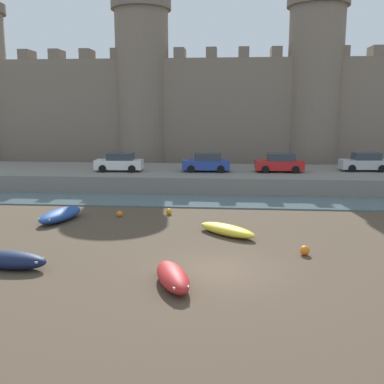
{
  "coord_description": "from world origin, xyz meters",
  "views": [
    {
      "loc": [
        0.43,
        -18.3,
        6.79
      ],
      "look_at": [
        -1.54,
        4.82,
        2.5
      ],
      "focal_mm": 42.0,
      "sensor_mm": 36.0,
      "label": 1
    }
  ],
  "objects_px": {
    "car_quay_centre_east": "(119,162)",
    "car_quay_east": "(280,163)",
    "mooring_buoy_mid_mud": "(305,250)",
    "rowboat_foreground_left": "(60,215)",
    "rowboat_midflat_left": "(10,260)",
    "car_quay_centre_west": "(365,162)",
    "rowboat_near_channel_right": "(173,276)",
    "car_quay_west": "(206,163)",
    "rowboat_near_channel_left": "(227,230)",
    "mooring_buoy_off_centre": "(169,212)",
    "mooring_buoy_near_shore": "(120,214)"
  },
  "relations": [
    {
      "from": "car_quay_centre_east",
      "to": "car_quay_east",
      "type": "relative_size",
      "value": 1.0
    },
    {
      "from": "mooring_buoy_mid_mud",
      "to": "car_quay_centre_east",
      "type": "height_order",
      "value": "car_quay_centre_east"
    },
    {
      "from": "rowboat_foreground_left",
      "to": "rowboat_midflat_left",
      "type": "relative_size",
      "value": 1.15
    },
    {
      "from": "rowboat_foreground_left",
      "to": "mooring_buoy_mid_mud",
      "type": "bearing_deg",
      "value": -21.36
    },
    {
      "from": "car_quay_centre_west",
      "to": "rowboat_foreground_left",
      "type": "bearing_deg",
      "value": -147.29
    },
    {
      "from": "car_quay_centre_east",
      "to": "car_quay_centre_west",
      "type": "bearing_deg",
      "value": 5.29
    },
    {
      "from": "rowboat_near_channel_right",
      "to": "rowboat_midflat_left",
      "type": "height_order",
      "value": "rowboat_midflat_left"
    },
    {
      "from": "rowboat_near_channel_right",
      "to": "car_quay_west",
      "type": "height_order",
      "value": "car_quay_west"
    },
    {
      "from": "rowboat_midflat_left",
      "to": "car_quay_centre_east",
      "type": "relative_size",
      "value": 0.84
    },
    {
      "from": "car_quay_centre_west",
      "to": "mooring_buoy_mid_mud",
      "type": "bearing_deg",
      "value": -112.64
    },
    {
      "from": "rowboat_near_channel_left",
      "to": "rowboat_midflat_left",
      "type": "xyz_separation_m",
      "value": [
        -9.29,
        -6.05,
        0.09
      ]
    },
    {
      "from": "mooring_buoy_off_centre",
      "to": "rowboat_foreground_left",
      "type": "bearing_deg",
      "value": -161.14
    },
    {
      "from": "mooring_buoy_off_centre",
      "to": "rowboat_near_channel_left",
      "type": "bearing_deg",
      "value": -49.9
    },
    {
      "from": "rowboat_near_channel_right",
      "to": "car_quay_east",
      "type": "bearing_deg",
      "value": 74.16
    },
    {
      "from": "car_quay_centre_east",
      "to": "car_quay_west",
      "type": "height_order",
      "value": "same"
    },
    {
      "from": "rowboat_foreground_left",
      "to": "rowboat_near_channel_right",
      "type": "xyz_separation_m",
      "value": [
        8.23,
        -9.73,
        0.0
      ]
    },
    {
      "from": "rowboat_foreground_left",
      "to": "car_quay_east",
      "type": "relative_size",
      "value": 0.97
    },
    {
      "from": "car_quay_west",
      "to": "rowboat_midflat_left",
      "type": "bearing_deg",
      "value": -109.26
    },
    {
      "from": "rowboat_midflat_left",
      "to": "car_quay_centre_west",
      "type": "bearing_deg",
      "value": 46.84
    },
    {
      "from": "car_quay_east",
      "to": "car_quay_west",
      "type": "bearing_deg",
      "value": -177.65
    },
    {
      "from": "rowboat_midflat_left",
      "to": "mooring_buoy_off_centre",
      "type": "distance_m",
      "value": 11.91
    },
    {
      "from": "mooring_buoy_mid_mud",
      "to": "car_quay_east",
      "type": "height_order",
      "value": "car_quay_east"
    },
    {
      "from": "car_quay_centre_east",
      "to": "car_quay_west",
      "type": "xyz_separation_m",
      "value": [
        7.61,
        0.45,
        0.0
      ]
    },
    {
      "from": "mooring_buoy_mid_mud",
      "to": "car_quay_east",
      "type": "distance_m",
      "value": 18.54
    },
    {
      "from": "mooring_buoy_near_shore",
      "to": "car_quay_centre_west",
      "type": "bearing_deg",
      "value": 34.43
    },
    {
      "from": "rowboat_midflat_left",
      "to": "car_quay_east",
      "type": "distance_m",
      "value": 25.42
    },
    {
      "from": "mooring_buoy_off_centre",
      "to": "car_quay_centre_west",
      "type": "height_order",
      "value": "car_quay_centre_west"
    },
    {
      "from": "rowboat_foreground_left",
      "to": "car_quay_centre_west",
      "type": "height_order",
      "value": "car_quay_centre_west"
    },
    {
      "from": "car_quay_west",
      "to": "mooring_buoy_mid_mud",
      "type": "bearing_deg",
      "value": -72.8
    },
    {
      "from": "mooring_buoy_off_centre",
      "to": "mooring_buoy_mid_mud",
      "type": "height_order",
      "value": "mooring_buoy_mid_mud"
    },
    {
      "from": "mooring_buoy_off_centre",
      "to": "mooring_buoy_near_shore",
      "type": "relative_size",
      "value": 1.06
    },
    {
      "from": "rowboat_midflat_left",
      "to": "mooring_buoy_near_shore",
      "type": "xyz_separation_m",
      "value": [
        2.4,
        9.73,
        -0.21
      ]
    },
    {
      "from": "car_quay_east",
      "to": "rowboat_midflat_left",
      "type": "bearing_deg",
      "value": -122.69
    },
    {
      "from": "mooring_buoy_off_centre",
      "to": "car_quay_centre_east",
      "type": "height_order",
      "value": "car_quay_centre_east"
    },
    {
      "from": "mooring_buoy_off_centre",
      "to": "car_quay_east",
      "type": "xyz_separation_m",
      "value": [
        8.22,
        10.76,
        2.0
      ]
    },
    {
      "from": "rowboat_near_channel_left",
      "to": "mooring_buoy_near_shore",
      "type": "bearing_deg",
      "value": 151.87
    },
    {
      "from": "rowboat_near_channel_right",
      "to": "car_quay_centre_east",
      "type": "relative_size",
      "value": 0.8
    },
    {
      "from": "rowboat_near_channel_right",
      "to": "mooring_buoy_mid_mud",
      "type": "height_order",
      "value": "rowboat_near_channel_right"
    },
    {
      "from": "rowboat_midflat_left",
      "to": "car_quay_west",
      "type": "bearing_deg",
      "value": 70.74
    },
    {
      "from": "car_quay_centre_east",
      "to": "mooring_buoy_near_shore",
      "type": "bearing_deg",
      "value": -76.35
    },
    {
      "from": "rowboat_near_channel_left",
      "to": "car_quay_centre_west",
      "type": "xyz_separation_m",
      "value": [
        11.92,
        16.57,
        1.9
      ]
    },
    {
      "from": "rowboat_midflat_left",
      "to": "car_quay_west",
      "type": "xyz_separation_m",
      "value": [
        7.37,
        21.08,
        1.8
      ]
    },
    {
      "from": "rowboat_near_channel_left",
      "to": "rowboat_midflat_left",
      "type": "bearing_deg",
      "value": -146.94
    },
    {
      "from": "rowboat_foreground_left",
      "to": "car_quay_west",
      "type": "xyz_separation_m",
      "value": [
        8.34,
        12.7,
        1.81
      ]
    },
    {
      "from": "car_quay_centre_west",
      "to": "mooring_buoy_off_centre",
      "type": "bearing_deg",
      "value": -142.56
    },
    {
      "from": "rowboat_midflat_left",
      "to": "car_quay_centre_east",
      "type": "distance_m",
      "value": 20.71
    },
    {
      "from": "rowboat_near_channel_right",
      "to": "mooring_buoy_off_centre",
      "type": "height_order",
      "value": "rowboat_near_channel_right"
    },
    {
      "from": "rowboat_near_channel_left",
      "to": "rowboat_midflat_left",
      "type": "height_order",
      "value": "rowboat_midflat_left"
    },
    {
      "from": "rowboat_near_channel_right",
      "to": "car_quay_centre_west",
      "type": "xyz_separation_m",
      "value": [
        13.95,
        23.98,
        1.8
      ]
    },
    {
      "from": "rowboat_near_channel_left",
      "to": "rowboat_midflat_left",
      "type": "distance_m",
      "value": 11.08
    }
  ]
}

